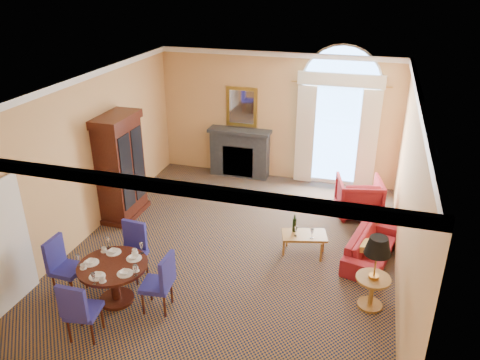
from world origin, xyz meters
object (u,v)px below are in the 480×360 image
(armoire, at_px, (120,169))
(sofa, at_px, (371,247))
(dining_table, at_px, (114,273))
(side_table, at_px, (376,263))
(armchair, at_px, (359,197))
(coffee_table, at_px, (303,235))

(armoire, xyz_separation_m, sofa, (5.27, -0.24, -0.85))
(armoire, height_order, dining_table, armoire)
(dining_table, xyz_separation_m, side_table, (4.00, 1.03, 0.29))
(sofa, distance_m, armchair, 1.74)
(armoire, xyz_separation_m, side_table, (5.32, -1.64, -0.28))
(armoire, height_order, sofa, armoire)
(armchair, distance_m, coffee_table, 2.10)
(sofa, relative_size, coffee_table, 1.85)
(sofa, height_order, side_table, side_table)
(sofa, xyz_separation_m, side_table, (0.05, -1.40, 0.57))
(armoire, relative_size, side_table, 1.82)
(dining_table, relative_size, armchair, 1.18)
(armchair, bearing_deg, armoire, 3.47)
(dining_table, relative_size, coffee_table, 1.20)
(dining_table, height_order, sofa, dining_table)
(dining_table, height_order, armchair, dining_table)
(armchair, bearing_deg, coffee_table, 51.39)
(armoire, height_order, side_table, armoire)
(coffee_table, distance_m, side_table, 1.82)
(armchair, relative_size, coffee_table, 1.02)
(sofa, bearing_deg, dining_table, 134.50)
(coffee_table, bearing_deg, armchair, 49.12)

